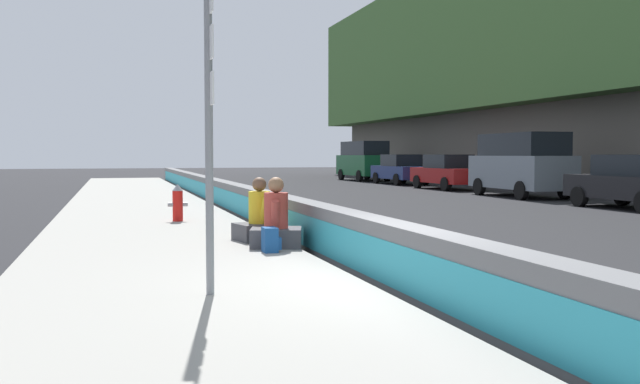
# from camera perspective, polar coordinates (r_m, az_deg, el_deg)

# --- Properties ---
(ground_plane) EXTENTS (160.00, 160.00, 0.00)m
(ground_plane) POSITION_cam_1_polar(r_m,az_deg,el_deg) (8.64, 7.05, -8.35)
(ground_plane) COLOR #232326
(ground_plane) RESTS_ON ground
(sidewalk_strip) EXTENTS (80.00, 4.40, 0.14)m
(sidewalk_strip) POSITION_cam_1_polar(r_m,az_deg,el_deg) (7.96, -10.91, -8.87)
(sidewalk_strip) COLOR gray
(sidewalk_strip) RESTS_ON ground_plane
(jersey_barrier) EXTENTS (76.00, 0.45, 0.85)m
(jersey_barrier) POSITION_cam_1_polar(r_m,az_deg,el_deg) (8.57, 7.04, -5.57)
(jersey_barrier) COLOR slate
(jersey_barrier) RESTS_ON ground_plane
(route_sign_post) EXTENTS (0.44, 0.09, 3.60)m
(route_sign_post) POSITION_cam_1_polar(r_m,az_deg,el_deg) (7.80, -9.15, 6.89)
(route_sign_post) COLOR gray
(route_sign_post) RESTS_ON sidewalk_strip
(fire_hydrant) EXTENTS (0.26, 0.46, 0.88)m
(fire_hydrant) POSITION_cam_1_polar(r_m,az_deg,el_deg) (16.56, -11.70, -0.84)
(fire_hydrant) COLOR red
(fire_hydrant) RESTS_ON sidewalk_strip
(seated_person_foreground) EXTENTS (0.93, 1.02, 1.19)m
(seated_person_foreground) POSITION_cam_1_polar(r_m,az_deg,el_deg) (11.77, -3.65, -2.74)
(seated_person_foreground) COLOR #424247
(seated_person_foreground) RESTS_ON sidewalk_strip
(seated_person_middle) EXTENTS (0.88, 0.97, 1.16)m
(seated_person_middle) POSITION_cam_1_polar(r_m,az_deg,el_deg) (12.70, -5.03, -2.36)
(seated_person_middle) COLOR #424247
(seated_person_middle) RESTS_ON sidewalk_strip
(backpack) EXTENTS (0.32, 0.28, 0.40)m
(backpack) POSITION_cam_1_polar(r_m,az_deg,el_deg) (11.16, -4.11, -3.99)
(backpack) COLOR navy
(backpack) RESTS_ON sidewalk_strip
(parked_car_third) EXTENTS (4.52, 1.98, 1.71)m
(parked_car_third) POSITION_cam_1_polar(r_m,az_deg,el_deg) (23.56, 24.55, 0.78)
(parked_car_third) COLOR black
(parked_car_third) RESTS_ON ground_plane
(parked_car_fourth) EXTENTS (5.15, 2.21, 2.56)m
(parked_car_fourth) POSITION_cam_1_polar(r_m,az_deg,el_deg) (28.75, 16.29, 2.29)
(parked_car_fourth) COLOR slate
(parked_car_fourth) RESTS_ON ground_plane
(parked_car_midline) EXTENTS (4.55, 2.05, 1.71)m
(parked_car_midline) POSITION_cam_1_polar(r_m,az_deg,el_deg) (34.21, 10.48, 1.65)
(parked_car_midline) COLOR maroon
(parked_car_midline) RESTS_ON ground_plane
(parked_car_far) EXTENTS (4.55, 2.05, 1.71)m
(parked_car_far) POSITION_cam_1_polar(r_m,az_deg,el_deg) (39.63, 6.68, 1.88)
(parked_car_far) COLOR navy
(parked_car_far) RESTS_ON ground_plane
(parked_car_farther) EXTENTS (5.16, 2.24, 2.56)m
(parked_car_farther) POSITION_cam_1_polar(r_m,az_deg,el_deg) (45.05, 3.64, 2.67)
(parked_car_farther) COLOR #145128
(parked_car_farther) RESTS_ON ground_plane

